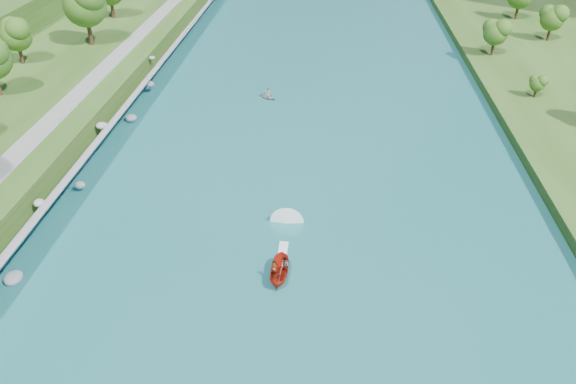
{
  "coord_description": "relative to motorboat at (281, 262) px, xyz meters",
  "views": [
    {
      "loc": [
        3.16,
        -33.35,
        34.2
      ],
      "look_at": [
        -0.74,
        17.0,
        2.5
      ],
      "focal_mm": 35.0,
      "sensor_mm": 36.0,
      "label": 1
    }
  ],
  "objects": [
    {
      "name": "ground",
      "position": [
        0.69,
        -7.29,
        -0.83
      ],
      "size": [
        260.0,
        260.0,
        0.0
      ],
      "primitive_type": "plane",
      "color": "#2D5119",
      "rests_on": "ground"
    },
    {
      "name": "river_water",
      "position": [
        0.69,
        12.71,
        -0.78
      ],
      "size": [
        55.0,
        240.0,
        0.1
      ],
      "primitive_type": "cube",
      "color": "#1C636A",
      "rests_on": "ground"
    },
    {
      "name": "riprap_bank",
      "position": [
        -25.15,
        11.86,
        0.96
      ],
      "size": [
        4.64,
        236.0,
        4.27
      ],
      "color": "slate",
      "rests_on": "ground"
    },
    {
      "name": "riverside_path",
      "position": [
        -31.81,
        12.71,
        2.72
      ],
      "size": [
        3.0,
        200.0,
        0.1
      ],
      "primitive_type": "cube",
      "color": "gray",
      "rests_on": "berm_west"
    },
    {
      "name": "motorboat",
      "position": [
        0.0,
        0.0,
        0.0
      ],
      "size": [
        3.6,
        18.97,
        2.23
      ],
      "rotation": [
        0.0,
        0.0,
        3.1
      ],
      "color": "#AF1D0E",
      "rests_on": "river_water"
    },
    {
      "name": "raft",
      "position": [
        -5.58,
        40.81,
        -0.35
      ],
      "size": [
        3.8,
        3.71,
        1.62
      ],
      "rotation": [
        0.0,
        0.0,
        0.85
      ],
      "color": "#909398",
      "rests_on": "river_water"
    }
  ]
}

